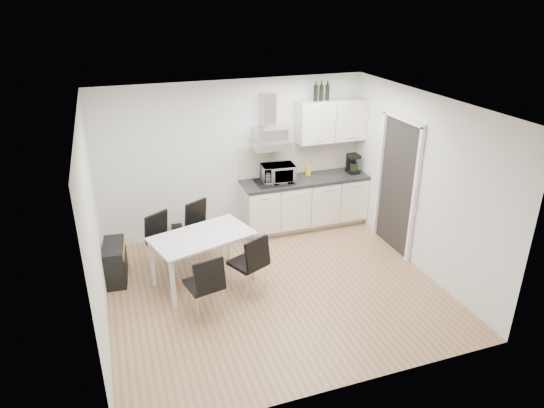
{
  "coord_description": "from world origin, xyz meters",
  "views": [
    {
      "loc": [
        -1.94,
        -5.46,
        3.85
      ],
      "look_at": [
        0.12,
        0.45,
        1.1
      ],
      "focal_mm": 32.0,
      "sensor_mm": 36.0,
      "label": 1
    }
  ],
  "objects_px": {
    "kitchenette": "(306,182)",
    "guitar_amp": "(115,262)",
    "dining_table": "(202,241)",
    "chair_far_right": "(205,230)",
    "chair_near_left": "(204,285)",
    "chair_near_right": "(248,264)",
    "chair_far_left": "(166,243)",
    "floor_speaker": "(177,233)"
  },
  "relations": [
    {
      "from": "kitchenette",
      "to": "guitar_amp",
      "type": "relative_size",
      "value": 3.62
    },
    {
      "from": "kitchenette",
      "to": "dining_table",
      "type": "distance_m",
      "value": 2.43
    },
    {
      "from": "chair_far_right",
      "to": "guitar_amp",
      "type": "relative_size",
      "value": 1.26
    },
    {
      "from": "dining_table",
      "to": "floor_speaker",
      "type": "bearing_deg",
      "value": 80.16
    },
    {
      "from": "chair_far_left",
      "to": "floor_speaker",
      "type": "height_order",
      "value": "chair_far_left"
    },
    {
      "from": "guitar_amp",
      "to": "kitchenette",
      "type": "bearing_deg",
      "value": 17.9
    },
    {
      "from": "chair_far_left",
      "to": "chair_near_left",
      "type": "distance_m",
      "value": 1.3
    },
    {
      "from": "guitar_amp",
      "to": "floor_speaker",
      "type": "distance_m",
      "value": 1.38
    },
    {
      "from": "chair_far_right",
      "to": "floor_speaker",
      "type": "relative_size",
      "value": 3.14
    },
    {
      "from": "floor_speaker",
      "to": "kitchenette",
      "type": "bearing_deg",
      "value": -0.49
    },
    {
      "from": "guitar_amp",
      "to": "chair_far_left",
      "type": "bearing_deg",
      "value": 6.85
    },
    {
      "from": "kitchenette",
      "to": "chair_near_right",
      "type": "relative_size",
      "value": 2.86
    },
    {
      "from": "chair_far_left",
      "to": "chair_near_right",
      "type": "distance_m",
      "value": 1.36
    },
    {
      "from": "chair_near_right",
      "to": "chair_far_left",
      "type": "bearing_deg",
      "value": 110.36
    },
    {
      "from": "kitchenette",
      "to": "chair_far_right",
      "type": "bearing_deg",
      "value": -165.99
    },
    {
      "from": "dining_table",
      "to": "floor_speaker",
      "type": "distance_m",
      "value": 1.5
    },
    {
      "from": "chair_far_left",
      "to": "chair_near_right",
      "type": "xyz_separation_m",
      "value": [
        0.97,
        -0.95,
        0.0
      ]
    },
    {
      "from": "chair_far_right",
      "to": "kitchenette",
      "type": "bearing_deg",
      "value": 164.96
    },
    {
      "from": "dining_table",
      "to": "floor_speaker",
      "type": "relative_size",
      "value": 5.46
    },
    {
      "from": "chair_far_left",
      "to": "chair_far_right",
      "type": "xyz_separation_m",
      "value": [
        0.63,
        0.25,
        0.0
      ]
    },
    {
      "from": "kitchenette",
      "to": "chair_far_right",
      "type": "relative_size",
      "value": 2.86
    },
    {
      "from": "dining_table",
      "to": "chair_far_left",
      "type": "xyz_separation_m",
      "value": [
        -0.45,
        0.51,
        -0.23
      ]
    },
    {
      "from": "chair_near_right",
      "to": "chair_far_right",
      "type": "bearing_deg",
      "value": 80.7
    },
    {
      "from": "chair_near_left",
      "to": "guitar_amp",
      "type": "bearing_deg",
      "value": 117.56
    },
    {
      "from": "chair_far_right",
      "to": "guitar_amp",
      "type": "xyz_separation_m",
      "value": [
        -1.38,
        -0.27,
        -0.16
      ]
    },
    {
      "from": "chair_far_right",
      "to": "floor_speaker",
      "type": "distance_m",
      "value": 0.79
    },
    {
      "from": "kitchenette",
      "to": "guitar_amp",
      "type": "distance_m",
      "value": 3.41
    },
    {
      "from": "chair_near_left",
      "to": "chair_far_left",
      "type": "bearing_deg",
      "value": 90.74
    },
    {
      "from": "kitchenette",
      "to": "floor_speaker",
      "type": "xyz_separation_m",
      "value": [
        -2.25,
        0.17,
        -0.69
      ]
    },
    {
      "from": "chair_far_left",
      "to": "chair_near_left",
      "type": "bearing_deg",
      "value": 70.57
    },
    {
      "from": "kitchenette",
      "to": "chair_near_right",
      "type": "xyz_separation_m",
      "value": [
        -1.56,
        -1.67,
        -0.39
      ]
    },
    {
      "from": "chair_near_right",
      "to": "kitchenette",
      "type": "bearing_deg",
      "value": 21.81
    },
    {
      "from": "dining_table",
      "to": "chair_near_right",
      "type": "xyz_separation_m",
      "value": [
        0.52,
        -0.44,
        -0.23
      ]
    },
    {
      "from": "kitchenette",
      "to": "chair_far_left",
      "type": "xyz_separation_m",
      "value": [
        -2.53,
        -0.72,
        -0.39
      ]
    },
    {
      "from": "kitchenette",
      "to": "dining_table",
      "type": "height_order",
      "value": "kitchenette"
    },
    {
      "from": "chair_far_right",
      "to": "guitar_amp",
      "type": "distance_m",
      "value": 1.41
    },
    {
      "from": "chair_far_right",
      "to": "chair_near_right",
      "type": "distance_m",
      "value": 1.25
    },
    {
      "from": "dining_table",
      "to": "guitar_amp",
      "type": "bearing_deg",
      "value": 140.95
    },
    {
      "from": "chair_far_left",
      "to": "chair_far_right",
      "type": "relative_size",
      "value": 1.0
    },
    {
      "from": "kitchenette",
      "to": "guitar_amp",
      "type": "height_order",
      "value": "kitchenette"
    },
    {
      "from": "chair_near_left",
      "to": "guitar_amp",
      "type": "relative_size",
      "value": 1.26
    },
    {
      "from": "floor_speaker",
      "to": "dining_table",
      "type": "bearing_deg",
      "value": -79.49
    }
  ]
}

